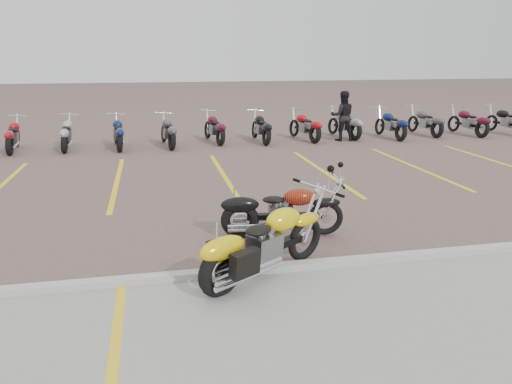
% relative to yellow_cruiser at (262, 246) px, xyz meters
% --- Properties ---
extents(ground, '(100.00, 100.00, 0.00)m').
position_rel_yellow_cruiser_xyz_m(ground, '(0.38, 2.15, -0.48)').
color(ground, brown).
rests_on(ground, ground).
extents(concrete_apron, '(60.00, 5.00, 0.01)m').
position_rel_yellow_cruiser_xyz_m(concrete_apron, '(0.38, -2.35, -0.48)').
color(concrete_apron, '#9E9B93').
rests_on(concrete_apron, ground).
extents(curb, '(60.00, 0.18, 0.12)m').
position_rel_yellow_cruiser_xyz_m(curb, '(0.38, 0.15, -0.42)').
color(curb, '#ADAAA3').
rests_on(curb, ground).
extents(parking_stripes, '(38.00, 5.50, 0.01)m').
position_rel_yellow_cruiser_xyz_m(parking_stripes, '(0.38, 6.15, -0.48)').
color(parking_stripes, yellow).
rests_on(parking_stripes, ground).
extents(yellow_cruiser, '(2.07, 1.38, 0.97)m').
position_rel_yellow_cruiser_xyz_m(yellow_cruiser, '(0.00, 0.00, 0.00)').
color(yellow_cruiser, black).
rests_on(yellow_cruiser, ground).
extents(flame_cruiser, '(2.12, 0.43, 0.87)m').
position_rel_yellow_cruiser_xyz_m(flame_cruiser, '(0.66, 1.55, -0.05)').
color(flame_cruiser, black).
rests_on(flame_cruiser, ground).
extents(person_b, '(0.97, 0.82, 1.79)m').
position_rel_yellow_cruiser_xyz_m(person_b, '(5.40, 10.78, 0.42)').
color(person_b, black).
rests_on(person_b, ground).
extents(bg_bike_row, '(20.72, 2.07, 1.10)m').
position_rel_yellow_cruiser_xyz_m(bg_bike_row, '(2.40, 11.10, 0.07)').
color(bg_bike_row, black).
rests_on(bg_bike_row, ground).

